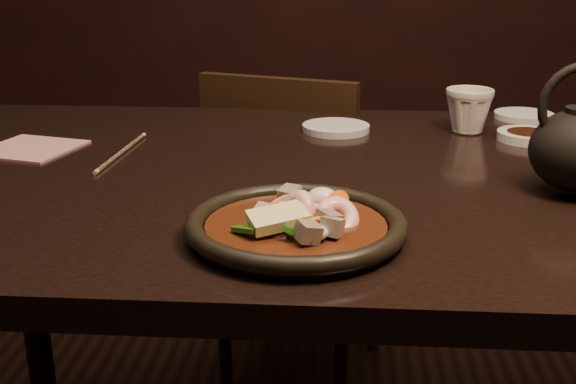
# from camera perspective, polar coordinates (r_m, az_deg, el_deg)

# --- Properties ---
(table) EXTENTS (1.60, 0.90, 0.75)m
(table) POSITION_cam_1_polar(r_m,az_deg,el_deg) (1.14, 5.34, -2.00)
(table) COLOR black
(table) RESTS_ON floor
(chair) EXTENTS (0.48, 0.48, 0.81)m
(chair) POSITION_cam_1_polar(r_m,az_deg,el_deg) (1.77, 0.56, -2.34)
(chair) COLOR black
(chair) RESTS_ON floor
(plate) EXTENTS (0.26, 0.26, 0.03)m
(plate) POSITION_cam_1_polar(r_m,az_deg,el_deg) (0.85, 0.63, -2.76)
(plate) COLOR black
(plate) RESTS_ON table
(stirfry) EXTENTS (0.15, 0.16, 0.06)m
(stirfry) POSITION_cam_1_polar(r_m,az_deg,el_deg) (0.86, 0.91, -2.27)
(stirfry) COLOR #3E190B
(stirfry) RESTS_ON plate
(soy_dish) EXTENTS (0.11, 0.11, 0.02)m
(soy_dish) POSITION_cam_1_polar(r_m,az_deg,el_deg) (1.37, 18.49, 4.22)
(soy_dish) COLOR silver
(soy_dish) RESTS_ON table
(saucer_left) EXTENTS (0.13, 0.13, 0.01)m
(saucer_left) POSITION_cam_1_polar(r_m,az_deg,el_deg) (1.37, 3.80, 5.08)
(saucer_left) COLOR silver
(saucer_left) RESTS_ON table
(saucer_right) EXTENTS (0.12, 0.12, 0.01)m
(saucer_right) POSITION_cam_1_polar(r_m,az_deg,el_deg) (1.54, 18.14, 5.76)
(saucer_right) COLOR silver
(saucer_right) RESTS_ON table
(tea_cup) EXTENTS (0.09, 0.09, 0.09)m
(tea_cup) POSITION_cam_1_polar(r_m,az_deg,el_deg) (1.38, 14.09, 6.37)
(tea_cup) COLOR beige
(tea_cup) RESTS_ON table
(chopsticks) EXTENTS (0.02, 0.24, 0.01)m
(chopsticks) POSITION_cam_1_polar(r_m,az_deg,el_deg) (1.24, -13.00, 3.10)
(chopsticks) COLOR tan
(chopsticks) RESTS_ON table
(napkin) EXTENTS (0.18, 0.18, 0.00)m
(napkin) POSITION_cam_1_polar(r_m,az_deg,el_deg) (1.31, -19.68, 3.27)
(napkin) COLOR #B87172
(napkin) RESTS_ON table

